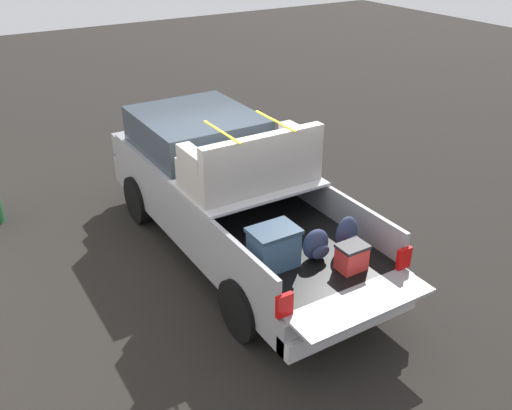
% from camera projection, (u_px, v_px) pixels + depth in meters
% --- Properties ---
extents(ground_plane, '(40.00, 40.00, 0.00)m').
position_uv_depth(ground_plane, '(236.00, 251.00, 8.94)').
color(ground_plane, black).
extents(pickup_truck, '(6.05, 2.06, 2.23)m').
position_uv_depth(pickup_truck, '(223.00, 187.00, 8.77)').
color(pickup_truck, gray).
rests_on(pickup_truck, ground_plane).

